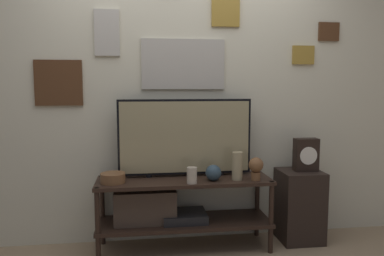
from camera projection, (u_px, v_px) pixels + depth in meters
name	position (u px, v px, depth m)	size (l,w,h in m)	color
wall_back	(180.00, 86.00, 3.25)	(6.40, 0.08, 2.70)	beige
media_console	(169.00, 205.00, 3.09)	(1.43, 0.43, 0.60)	black
television	(185.00, 137.00, 3.14)	(1.12, 0.05, 0.65)	black
vase_tall_ceramic	(237.00, 166.00, 3.04)	(0.09, 0.09, 0.23)	tan
vase_round_glass	(213.00, 173.00, 3.02)	(0.13, 0.13, 0.13)	#2D4251
vase_wide_bowl	(113.00, 178.00, 2.95)	(0.20, 0.20, 0.08)	brown
candle_jar	(192.00, 175.00, 2.93)	(0.08, 0.08, 0.13)	#C1B29E
decorative_bust	(256.00, 167.00, 3.02)	(0.12, 0.12, 0.19)	brown
side_table	(299.00, 205.00, 3.28)	(0.36, 0.35, 0.62)	black
mantel_clock	(306.00, 155.00, 3.23)	(0.20, 0.11, 0.28)	black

